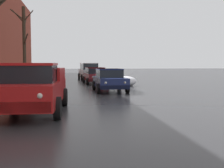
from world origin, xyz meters
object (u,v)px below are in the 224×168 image
Objects in this scene: sedan_darkblue_parked_kerbside_close at (110,79)px; sedan_maroon_parked_kerbside_mid at (95,75)px; pickup_truck_red_approaching_near_lane at (32,88)px; bare_tree_far_down_block at (24,42)px; suv_silver_parked_far_down_block at (89,71)px.

sedan_darkblue_parked_kerbside_close is 6.85m from sedan_maroon_parked_kerbside_mid.
bare_tree_far_down_block is at bearing 99.64° from pickup_truck_red_approaching_near_lane.
sedan_darkblue_parked_kerbside_close and sedan_maroon_parked_kerbside_mid have the same top height.
suv_silver_parked_far_down_block reaches higher than pickup_truck_red_approaching_near_lane.
pickup_truck_red_approaching_near_lane is at bearing -117.37° from sedan_darkblue_parked_kerbside_close.
suv_silver_parked_far_down_block is at bearing 92.10° from sedan_darkblue_parked_kerbside_close.
bare_tree_far_down_block is at bearing -147.46° from suv_silver_parked_far_down_block.
bare_tree_far_down_block is 1.66× the size of sedan_darkblue_parked_kerbside_close.
pickup_truck_red_approaching_near_lane is 8.24m from sedan_darkblue_parked_kerbside_close.
pickup_truck_red_approaching_near_lane is at bearing -80.36° from bare_tree_far_down_block.
sedan_maroon_parked_kerbside_mid is (6.24, -2.02, -2.92)m from bare_tree_far_down_block.
pickup_truck_red_approaching_near_lane is 20.33m from suv_silver_parked_far_down_block.
suv_silver_parked_far_down_block is (3.32, 20.06, 0.11)m from pickup_truck_red_approaching_near_lane.
suv_silver_parked_far_down_block reaches higher than sedan_darkblue_parked_kerbside_close.
suv_silver_parked_far_down_block is at bearing 91.63° from sedan_maroon_parked_kerbside_mid.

